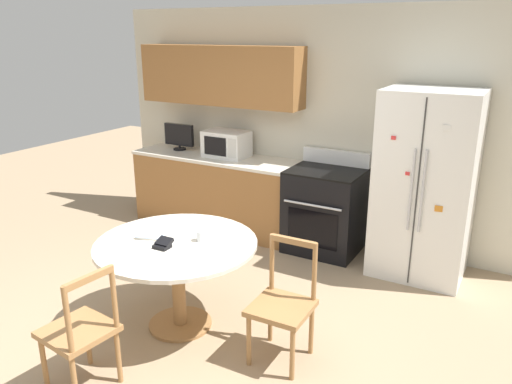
# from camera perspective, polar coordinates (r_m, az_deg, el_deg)

# --- Properties ---
(ground_plane) EXTENTS (14.00, 14.00, 0.00)m
(ground_plane) POSITION_cam_1_polar(r_m,az_deg,el_deg) (4.09, -8.95, -17.14)
(ground_plane) COLOR #9E8466
(back_wall) EXTENTS (5.20, 0.44, 2.60)m
(back_wall) POSITION_cam_1_polar(r_m,az_deg,el_deg) (5.79, 4.03, 9.01)
(back_wall) COLOR beige
(back_wall) RESTS_ON ground_plane
(kitchen_counter) EXTENTS (2.10, 0.64, 0.90)m
(kitchen_counter) POSITION_cam_1_polar(r_m,az_deg,el_deg) (6.18, -4.59, 0.12)
(kitchen_counter) COLOR #936033
(kitchen_counter) RESTS_ON ground_plane
(refrigerator) EXTENTS (0.88, 0.74, 1.83)m
(refrigerator) POSITION_cam_1_polar(r_m,az_deg,el_deg) (5.07, 18.76, 0.73)
(refrigerator) COLOR white
(refrigerator) RESTS_ON ground_plane
(oven_range) EXTENTS (0.77, 0.68, 1.08)m
(oven_range) POSITION_cam_1_polar(r_m,az_deg,el_deg) (5.51, 7.83, -2.04)
(oven_range) COLOR black
(oven_range) RESTS_ON ground_plane
(microwave) EXTENTS (0.52, 0.36, 0.31)m
(microwave) POSITION_cam_1_polar(r_m,az_deg,el_deg) (5.97, -3.39, 5.52)
(microwave) COLOR white
(microwave) RESTS_ON kitchen_counter
(countertop_tv) EXTENTS (0.42, 0.16, 0.33)m
(countertop_tv) POSITION_cam_1_polar(r_m,az_deg,el_deg) (6.38, -8.78, 6.36)
(countertop_tv) COLOR black
(countertop_tv) RESTS_ON kitchen_counter
(dining_table) EXTENTS (1.28, 1.28, 0.75)m
(dining_table) POSITION_cam_1_polar(r_m,az_deg,el_deg) (4.05, -9.02, -7.39)
(dining_table) COLOR beige
(dining_table) RESTS_ON ground_plane
(dining_chair_right) EXTENTS (0.43, 0.43, 0.90)m
(dining_chair_right) POSITION_cam_1_polar(r_m,az_deg,el_deg) (3.72, 3.10, -12.80)
(dining_chair_right) COLOR #9E7042
(dining_chair_right) RESTS_ON ground_plane
(dining_chair_near) EXTENTS (0.47, 0.47, 0.90)m
(dining_chair_near) POSITION_cam_1_polar(r_m,az_deg,el_deg) (3.62, -19.41, -14.84)
(dining_chair_near) COLOR #9E7042
(dining_chair_near) RESTS_ON ground_plane
(candle_glass) EXTENTS (0.08, 0.08, 0.08)m
(candle_glass) POSITION_cam_1_polar(r_m,az_deg,el_deg) (3.97, -6.28, -5.08)
(candle_glass) COLOR silver
(candle_glass) RESTS_ON dining_table
(wallet) EXTENTS (0.12, 0.13, 0.07)m
(wallet) POSITION_cam_1_polar(r_m,az_deg,el_deg) (3.90, -10.56, -5.87)
(wallet) COLOR black
(wallet) RESTS_ON dining_table
(mail_stack) EXTENTS (0.30, 0.35, 0.02)m
(mail_stack) POSITION_cam_1_polar(r_m,az_deg,el_deg) (4.17, -11.43, -4.55)
(mail_stack) COLOR white
(mail_stack) RESTS_ON dining_table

